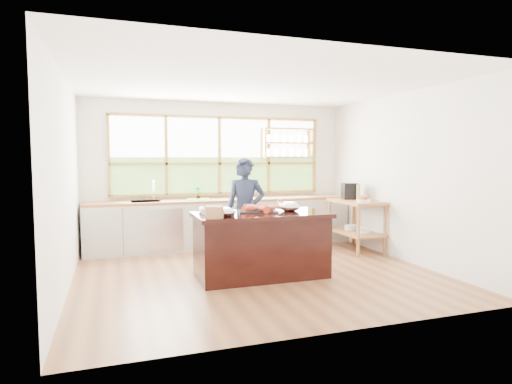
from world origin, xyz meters
name	(u,v)px	position (x,y,z in m)	size (l,w,h in m)	color
ground_plane	(257,273)	(0.00, 0.00, 0.00)	(5.00, 5.00, 0.00)	#945F34
room_shell	(247,152)	(0.02, 0.51, 1.75)	(5.02, 4.52, 2.71)	silver
back_counter	(222,223)	(-0.02, 1.94, 0.45)	(4.90, 0.63, 0.90)	beige
right_shelf_unit	(356,217)	(2.19, 0.89, 0.60)	(0.62, 1.10, 0.90)	#A57031
island	(261,244)	(0.00, -0.20, 0.45)	(1.85, 0.90, 0.90)	black
cook	(245,211)	(0.00, 0.53, 0.83)	(0.61, 0.40, 1.66)	#1B2339
potted_plant	(198,193)	(-0.46, 2.00, 1.02)	(0.13, 0.09, 0.24)	slate
cutting_board	(198,199)	(-0.47, 1.94, 0.91)	(0.40, 0.30, 0.01)	green
espresso_machine	(350,191)	(2.19, 1.13, 1.05)	(0.26, 0.28, 0.30)	black
wine_bottle	(358,192)	(2.24, 0.92, 1.04)	(0.07, 0.07, 0.29)	#A3B661
fruit_bowl	(364,200)	(2.14, 0.59, 0.94)	(0.23, 0.23, 0.11)	white
slate_board	(258,211)	(-0.01, -0.08, 0.91)	(0.55, 0.40, 0.02)	black
lobster_pile	(260,208)	(0.01, -0.11, 0.96)	(0.52, 0.48, 0.08)	red
mixing_bowl_left	(226,212)	(-0.55, -0.38, 0.96)	(0.27, 0.27, 0.13)	silver
mixing_bowl_right	(290,207)	(0.45, -0.14, 0.96)	(0.30, 0.30, 0.14)	silver
wine_glass	(280,203)	(0.15, -0.51, 1.06)	(0.08, 0.08, 0.22)	silver
wicker_basket	(214,212)	(-0.73, -0.48, 0.97)	(0.23, 0.23, 0.15)	#A87D4A
parchment_roll	(202,210)	(-0.78, 0.04, 0.94)	(0.08, 0.08, 0.30)	white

